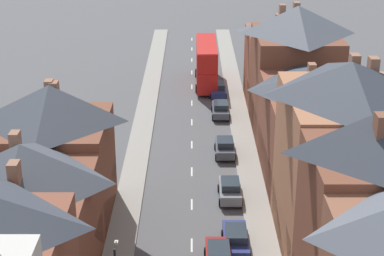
% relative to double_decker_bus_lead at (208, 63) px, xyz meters
% --- Properties ---
extents(pavement_left, '(2.20, 104.00, 0.14)m').
position_rel_double_decker_bus_lead_xyz_m(pavement_left, '(-6.89, -22.91, -2.75)').
color(pavement_left, gray).
rests_on(pavement_left, ground).
extents(pavement_right, '(2.20, 104.00, 0.14)m').
position_rel_double_decker_bus_lead_xyz_m(pavement_right, '(3.31, -22.91, -2.75)').
color(pavement_right, gray).
rests_on(pavement_right, ground).
extents(centre_line_dashes, '(0.14, 97.80, 0.01)m').
position_rel_double_decker_bus_lead_xyz_m(centre_line_dashes, '(-1.79, -24.91, -2.81)').
color(centre_line_dashes, silver).
rests_on(centre_line_dashes, ground).
extents(terrace_row_right, '(8.00, 71.58, 13.82)m').
position_rel_double_decker_bus_lead_xyz_m(terrace_row_right, '(8.39, -38.16, 3.09)').
color(terrace_row_right, brown).
rests_on(terrace_row_right, ground).
extents(double_decker_bus_lead, '(2.74, 10.80, 5.30)m').
position_rel_double_decker_bus_lead_xyz_m(double_decker_bus_lead, '(0.00, 0.00, 0.00)').
color(double_decker_bus_lead, red).
rests_on(double_decker_bus_lead, ground).
extents(car_near_blue, '(1.90, 3.97, 1.66)m').
position_rel_double_decker_bus_lead_xyz_m(car_near_blue, '(1.31, -21.33, -1.98)').
color(car_near_blue, '#4C515B').
rests_on(car_near_blue, ground).
extents(car_near_silver, '(1.90, 4.37, 1.60)m').
position_rel_double_decker_bus_lead_xyz_m(car_near_silver, '(1.31, -10.97, -2.01)').
color(car_near_silver, '#4C515B').
rests_on(car_near_silver, ground).
extents(car_parked_left_a, '(1.90, 4.39, 1.59)m').
position_rel_double_decker_bus_lead_xyz_m(car_parked_left_a, '(1.31, -37.31, -2.01)').
color(car_parked_left_a, navy).
rests_on(car_parked_left_a, ground).
extents(car_mid_black, '(1.90, 4.57, 1.59)m').
position_rel_double_decker_bus_lead_xyz_m(car_mid_black, '(1.31, -4.08, -2.01)').
color(car_mid_black, navy).
rests_on(car_mid_black, ground).
extents(car_parked_left_b, '(1.90, 4.20, 1.65)m').
position_rel_double_decker_bus_lead_xyz_m(car_parked_left_b, '(0.01, -39.62, -1.98)').
color(car_parked_left_b, maroon).
rests_on(car_parked_left_b, ground).
extents(car_far_grey, '(1.90, 3.98, 1.70)m').
position_rel_double_decker_bus_lead_xyz_m(car_far_grey, '(1.31, -29.94, -1.96)').
color(car_far_grey, gray).
rests_on(car_far_grey, ground).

